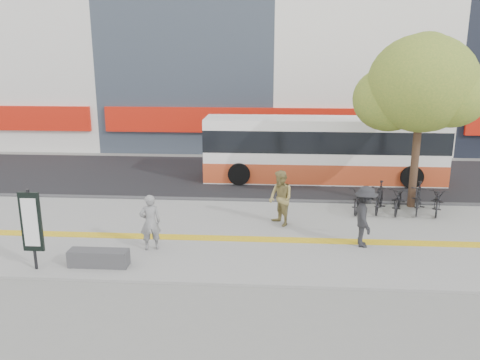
# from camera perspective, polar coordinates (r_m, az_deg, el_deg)

# --- Properties ---
(ground) EXTENTS (120.00, 120.00, 0.00)m
(ground) POSITION_cam_1_polar(r_m,az_deg,el_deg) (14.22, -4.56, -8.62)
(ground) COLOR slate
(ground) RESTS_ON ground
(sidewalk) EXTENTS (40.00, 7.00, 0.08)m
(sidewalk) POSITION_cam_1_polar(r_m,az_deg,el_deg) (15.58, -3.76, -6.30)
(sidewalk) COLOR slate
(sidewalk) RESTS_ON ground
(tactile_strip) EXTENTS (40.00, 0.45, 0.01)m
(tactile_strip) POSITION_cam_1_polar(r_m,az_deg,el_deg) (15.10, -4.01, -6.82)
(tactile_strip) COLOR gold
(tactile_strip) RESTS_ON sidewalk
(street) EXTENTS (40.00, 8.00, 0.06)m
(street) POSITION_cam_1_polar(r_m,az_deg,el_deg) (22.70, -1.26, 0.47)
(street) COLOR black
(street) RESTS_ON ground
(curb) EXTENTS (40.00, 0.25, 0.14)m
(curb) POSITION_cam_1_polar(r_m,az_deg,el_deg) (18.85, -2.35, -2.41)
(curb) COLOR #3A3A3D
(curb) RESTS_ON ground
(bench) EXTENTS (1.60, 0.45, 0.45)m
(bench) POSITION_cam_1_polar(r_m,az_deg,el_deg) (13.66, -16.33, -8.83)
(bench) COLOR #3A3A3D
(bench) RESTS_ON sidewalk
(signboard) EXTENTS (0.55, 0.10, 2.20)m
(signboard) POSITION_cam_1_polar(r_m,az_deg,el_deg) (13.66, -23.42, -4.69)
(signboard) COLOR black
(signboard) RESTS_ON sidewalk
(street_tree) EXTENTS (4.40, 3.80, 6.31)m
(street_tree) POSITION_cam_1_polar(r_m,az_deg,el_deg) (18.49, 20.52, 10.39)
(street_tree) COLOR #39241A
(street_tree) RESTS_ON sidewalk
(bus) EXTENTS (10.52, 2.49, 2.80)m
(bus) POSITION_cam_1_polar(r_m,az_deg,el_deg) (21.93, 9.73, 3.37)
(bus) COLOR white
(bus) RESTS_ON street
(bicycle_row) EXTENTS (3.95, 1.95, 1.08)m
(bicycle_row) POSITION_cam_1_polar(r_m,az_deg,el_deg) (18.21, 18.23, -2.09)
(bicycle_row) COLOR black
(bicycle_row) RESTS_ON sidewalk
(seated_woman) EXTENTS (0.70, 0.58, 1.66)m
(seated_woman) POSITION_cam_1_polar(r_m,az_deg,el_deg) (14.20, -10.56, -4.94)
(seated_woman) COLOR black
(seated_woman) RESTS_ON sidewalk
(pedestrian_tan) EXTENTS (1.06, 1.13, 1.84)m
(pedestrian_tan) POSITION_cam_1_polar(r_m,az_deg,el_deg) (15.95, 4.81, -2.17)
(pedestrian_tan) COLOR olive
(pedestrian_tan) RESTS_ON sidewalk
(pedestrian_dark) EXTENTS (0.72, 1.20, 1.83)m
(pedestrian_dark) POSITION_cam_1_polar(r_m,az_deg,el_deg) (14.64, 14.52, -4.20)
(pedestrian_dark) COLOR black
(pedestrian_dark) RESTS_ON sidewalk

